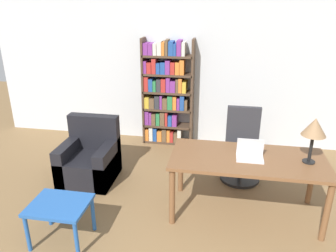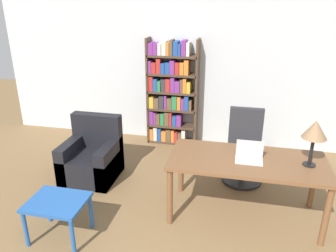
{
  "view_description": "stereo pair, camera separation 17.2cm",
  "coord_description": "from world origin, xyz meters",
  "px_view_note": "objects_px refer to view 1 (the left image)",
  "views": [
    {
      "loc": [
        0.22,
        -1.12,
        2.5
      ],
      "look_at": [
        -0.45,
        2.6,
        1.01
      ],
      "focal_mm": 35.0,
      "sensor_mm": 36.0,
      "label": 1
    },
    {
      "loc": [
        0.39,
        -1.09,
        2.5
      ],
      "look_at": [
        -0.45,
        2.6,
        1.01
      ],
      "focal_mm": 35.0,
      "sensor_mm": 36.0,
      "label": 2
    }
  ],
  "objects_px": {
    "desk": "(247,165)",
    "laptop": "(250,154)",
    "armchair": "(90,160)",
    "bookshelf": "(166,94)",
    "office_chair": "(242,149)",
    "side_table_blue": "(60,209)",
    "table_lamp": "(314,128)"
  },
  "relations": [
    {
      "from": "desk",
      "to": "laptop",
      "type": "bearing_deg",
      "value": -25.26
    },
    {
      "from": "armchair",
      "to": "bookshelf",
      "type": "bearing_deg",
      "value": 60.03
    },
    {
      "from": "office_chair",
      "to": "bookshelf",
      "type": "relative_size",
      "value": 0.56
    },
    {
      "from": "laptop",
      "to": "side_table_blue",
      "type": "relative_size",
      "value": 0.5
    },
    {
      "from": "side_table_blue",
      "to": "armchair",
      "type": "relative_size",
      "value": 0.68
    },
    {
      "from": "table_lamp",
      "to": "side_table_blue",
      "type": "height_order",
      "value": "table_lamp"
    },
    {
      "from": "office_chair",
      "to": "desk",
      "type": "bearing_deg",
      "value": -88.45
    },
    {
      "from": "desk",
      "to": "bookshelf",
      "type": "distance_m",
      "value": 2.37
    },
    {
      "from": "side_table_blue",
      "to": "laptop",
      "type": "bearing_deg",
      "value": 23.11
    },
    {
      "from": "office_chair",
      "to": "bookshelf",
      "type": "xyz_separation_m",
      "value": [
        -1.31,
        1.05,
        0.46
      ]
    },
    {
      "from": "table_lamp",
      "to": "office_chair",
      "type": "distance_m",
      "value": 1.33
    },
    {
      "from": "side_table_blue",
      "to": "bookshelf",
      "type": "relative_size",
      "value": 0.33
    },
    {
      "from": "side_table_blue",
      "to": "bookshelf",
      "type": "height_order",
      "value": "bookshelf"
    },
    {
      "from": "laptop",
      "to": "table_lamp",
      "type": "bearing_deg",
      "value": 1.18
    },
    {
      "from": "table_lamp",
      "to": "side_table_blue",
      "type": "distance_m",
      "value": 2.88
    },
    {
      "from": "laptop",
      "to": "office_chair",
      "type": "bearing_deg",
      "value": 92.48
    },
    {
      "from": "desk",
      "to": "bookshelf",
      "type": "xyz_separation_m",
      "value": [
        -1.34,
        1.94,
        0.25
      ]
    },
    {
      "from": "table_lamp",
      "to": "bookshelf",
      "type": "relative_size",
      "value": 0.28
    },
    {
      "from": "table_lamp",
      "to": "armchair",
      "type": "bearing_deg",
      "value": 170.96
    },
    {
      "from": "desk",
      "to": "laptop",
      "type": "relative_size",
      "value": 5.88
    },
    {
      "from": "side_table_blue",
      "to": "armchair",
      "type": "bearing_deg",
      "value": 99.47
    },
    {
      "from": "laptop",
      "to": "armchair",
      "type": "height_order",
      "value": "laptop"
    },
    {
      "from": "desk",
      "to": "office_chair",
      "type": "relative_size",
      "value": 1.71
    },
    {
      "from": "laptop",
      "to": "bookshelf",
      "type": "xyz_separation_m",
      "value": [
        -1.35,
        1.95,
        0.1
      ]
    },
    {
      "from": "table_lamp",
      "to": "bookshelf",
      "type": "xyz_separation_m",
      "value": [
        -2.01,
        1.93,
        -0.26
      ]
    },
    {
      "from": "armchair",
      "to": "bookshelf",
      "type": "relative_size",
      "value": 0.48
    },
    {
      "from": "desk",
      "to": "table_lamp",
      "type": "bearing_deg",
      "value": 0.56
    },
    {
      "from": "laptop",
      "to": "desk",
      "type": "bearing_deg",
      "value": 154.74
    },
    {
      "from": "table_lamp",
      "to": "armchair",
      "type": "distance_m",
      "value": 3.03
    },
    {
      "from": "laptop",
      "to": "office_chair",
      "type": "height_order",
      "value": "office_chair"
    },
    {
      "from": "armchair",
      "to": "table_lamp",
      "type": "bearing_deg",
      "value": -9.04
    },
    {
      "from": "office_chair",
      "to": "armchair",
      "type": "relative_size",
      "value": 1.17
    }
  ]
}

